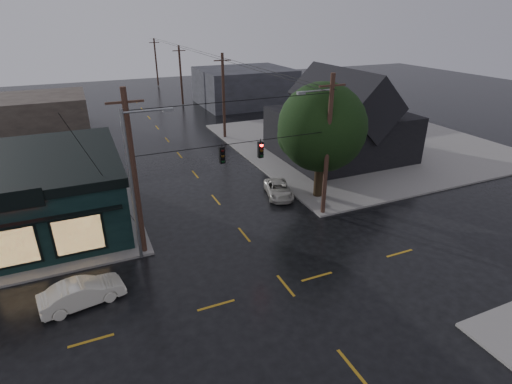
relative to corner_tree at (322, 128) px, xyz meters
name	(u,v)px	position (x,y,z in m)	size (l,w,h in m)	color
ground_plane	(286,286)	(-7.74, -9.24, -5.74)	(160.00, 160.00, 0.00)	black
sidewalk_ne	(359,142)	(12.26, 10.76, -5.66)	(28.00, 28.00, 0.15)	gray
ne_building	(341,114)	(7.26, 7.76, -1.27)	(12.60, 11.60, 8.75)	black
corner_tree	(322,128)	(0.00, 0.00, 0.00)	(6.77, 6.77, 9.00)	black
utility_pole_nw	(145,252)	(-14.24, -2.74, -5.74)	(2.00, 0.32, 10.15)	#342017
utility_pole_ne	(322,214)	(-1.24, -2.74, -5.74)	(2.00, 0.32, 10.15)	#342017
utility_pole_far_a	(225,138)	(-1.24, 18.76, -5.74)	(2.00, 0.32, 9.65)	#342017
utility_pole_far_b	(183,105)	(-1.24, 38.76, -5.74)	(2.00, 0.32, 9.15)	#342017
utility_pole_far_c	(158,86)	(-1.24, 58.76, -5.74)	(2.00, 0.32, 9.15)	#342017
span_signal_assembly	(242,152)	(-7.65, -2.74, -0.04)	(13.00, 0.48, 1.23)	black
streetlight_nw	(142,259)	(-14.54, -3.44, -5.74)	(5.40, 0.30, 9.15)	gray
streetlight_ne	(323,209)	(-0.74, -2.04, -5.74)	(5.40, 0.30, 9.15)	gray
bg_building_west	(35,114)	(-21.74, 30.76, -3.54)	(12.00, 10.00, 4.40)	#302723
bg_building_east	(244,87)	(8.26, 35.76, -2.94)	(14.00, 12.00, 5.60)	#28292E
sedan_cream	(82,293)	(-17.91, -6.37, -5.07)	(1.42, 4.09, 1.35)	silver
suv_silver	(278,189)	(-2.82, 1.43, -5.17)	(1.88, 4.08, 1.13)	#B2AFA5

